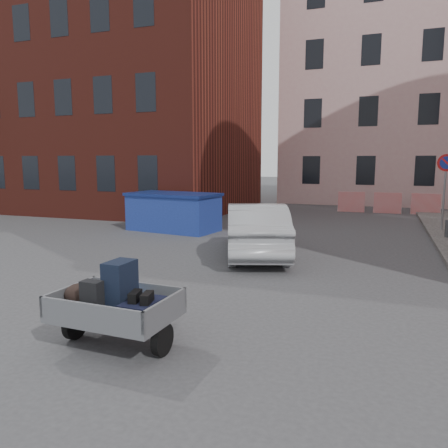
% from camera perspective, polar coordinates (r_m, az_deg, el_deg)
% --- Properties ---
extents(ground, '(120.00, 120.00, 0.00)m').
position_cam_1_polar(ground, '(8.93, -7.39, -8.34)').
color(ground, '#38383A').
rests_on(ground, ground).
extents(building_brick, '(12.00, 10.00, 14.00)m').
position_cam_1_polar(building_brick, '(24.74, -12.62, 18.48)').
color(building_brick, '#591E16').
rests_on(building_brick, ground).
extents(building_pink, '(16.00, 8.00, 14.00)m').
position_cam_1_polar(building_pink, '(29.98, 24.74, 16.10)').
color(building_pink, '#CA9B9B').
rests_on(building_pink, ground).
extents(far_building, '(6.00, 6.00, 8.00)m').
position_cam_1_polar(far_building, '(38.11, -19.24, 10.03)').
color(far_building, maroon).
rests_on(far_building, ground).
extents(no_parking_sign, '(0.60, 0.09, 2.65)m').
position_cam_1_polar(no_parking_sign, '(17.19, 26.96, 5.63)').
color(no_parking_sign, gray).
rests_on(no_parking_sign, sidewalk).
extents(barriers, '(4.70, 0.18, 1.00)m').
position_cam_1_polar(barriers, '(22.67, 20.57, 2.59)').
color(barriers, red).
rests_on(barriers, ground).
extents(trailer, '(1.64, 1.83, 1.20)m').
position_cam_1_polar(trailer, '(6.22, -14.06, -10.11)').
color(trailer, black).
rests_on(trailer, ground).
extents(dumpster, '(3.51, 2.17, 1.38)m').
position_cam_1_polar(dumpster, '(16.04, -6.62, 1.61)').
color(dumpster, navy).
rests_on(dumpster, ground).
extents(silver_car, '(2.86, 4.57, 1.42)m').
position_cam_1_polar(silver_car, '(11.76, 4.20, -0.71)').
color(silver_car, '#989B9F').
rests_on(silver_car, ground).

